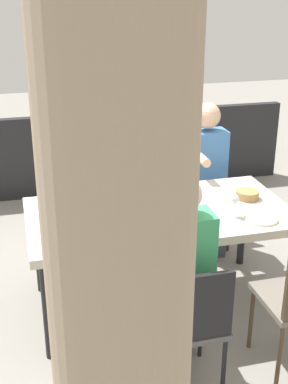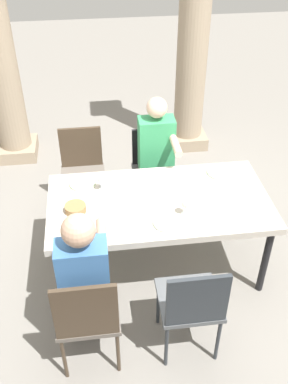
# 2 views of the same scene
# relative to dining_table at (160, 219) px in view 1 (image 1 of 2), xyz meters

# --- Properties ---
(ground_plane) EXTENTS (16.00, 16.00, 0.00)m
(ground_plane) POSITION_rel_dining_table_xyz_m (0.00, 0.00, -0.70)
(ground_plane) COLOR gray
(dining_table) EXTENTS (1.84, 0.96, 0.76)m
(dining_table) POSITION_rel_dining_table_xyz_m (0.00, 0.00, 0.00)
(dining_table) COLOR beige
(dining_table) RESTS_ON ground
(chair_west_south) EXTENTS (0.44, 0.44, 0.95)m
(chair_west_south) POSITION_rel_dining_table_xyz_m (-0.64, -0.91, -0.15)
(chair_west_south) COLOR #6A6158
(chair_west_south) RESTS_ON ground
(chair_mid_north) EXTENTS (0.44, 0.44, 0.86)m
(chair_mid_north) POSITION_rel_dining_table_xyz_m (0.09, 0.90, -0.20)
(chair_mid_north) COLOR #4F4F50
(chair_mid_north) RESTS_ON ground
(chair_mid_south) EXTENTS (0.44, 0.44, 0.93)m
(chair_mid_south) POSITION_rel_dining_table_xyz_m (0.09, -0.90, -0.16)
(chair_mid_south) COLOR #5B5E61
(chair_mid_south) RESTS_ON ground
(diner_woman_green) EXTENTS (0.35, 0.50, 1.32)m
(diner_woman_green) POSITION_rel_dining_table_xyz_m (-0.63, -0.73, 0.01)
(diner_woman_green) COLOR #3F3F4C
(diner_woman_green) RESTS_ON ground
(diner_man_white) EXTENTS (0.35, 0.49, 1.31)m
(diner_man_white) POSITION_rel_dining_table_xyz_m (0.10, 0.71, -0.00)
(diner_man_white) COLOR #3F3F4C
(diner_man_white) RESTS_ON ground
(stone_column_centre) EXTENTS (0.47, 0.47, 2.85)m
(stone_column_centre) POSITION_rel_dining_table_xyz_m (0.72, 2.12, 0.70)
(stone_column_centre) COLOR tan
(stone_column_centre) RESTS_ON ground
(patio_railing) EXTENTS (4.24, 0.10, 0.90)m
(patio_railing) POSITION_rel_dining_table_xyz_m (0.00, -2.32, -0.25)
(patio_railing) COLOR black
(patio_railing) RESTS_ON ground
(plate_0) EXTENTS (0.23, 0.23, 0.02)m
(plate_0) POSITION_rel_dining_table_xyz_m (-0.62, 0.30, 0.07)
(plate_0) COLOR white
(plate_0) RESTS_ON dining_table
(wine_glass_0) EXTENTS (0.08, 0.08, 0.16)m
(wine_glass_0) POSITION_rel_dining_table_xyz_m (-0.46, 0.20, 0.18)
(wine_glass_0) COLOR white
(wine_glass_0) RESTS_ON dining_table
(fork_0) EXTENTS (0.03, 0.17, 0.01)m
(fork_0) POSITION_rel_dining_table_xyz_m (-0.77, 0.30, 0.07)
(fork_0) COLOR silver
(fork_0) RESTS_ON dining_table
(spoon_0) EXTENTS (0.03, 0.17, 0.01)m
(spoon_0) POSITION_rel_dining_table_xyz_m (-0.47, 0.30, 0.07)
(spoon_0) COLOR silver
(spoon_0) RESTS_ON dining_table
(plate_1) EXTENTS (0.22, 0.22, 0.02)m
(plate_1) POSITION_rel_dining_table_xyz_m (0.02, -0.30, 0.07)
(plate_1) COLOR white
(plate_1) RESTS_ON dining_table
(wine_glass_1) EXTENTS (0.07, 0.07, 0.14)m
(wine_glass_1) POSITION_rel_dining_table_xyz_m (0.18, -0.20, 0.17)
(wine_glass_1) COLOR white
(wine_glass_1) RESTS_ON dining_table
(fork_1) EXTENTS (0.02, 0.17, 0.01)m
(fork_1) POSITION_rel_dining_table_xyz_m (-0.13, -0.30, 0.07)
(fork_1) COLOR silver
(fork_1) RESTS_ON dining_table
(spoon_1) EXTENTS (0.03, 0.17, 0.01)m
(spoon_1) POSITION_rel_dining_table_xyz_m (0.17, -0.30, 0.07)
(spoon_1) COLOR silver
(spoon_1) RESTS_ON dining_table
(plate_2) EXTENTS (0.25, 0.25, 0.02)m
(plate_2) POSITION_rel_dining_table_xyz_m (0.61, 0.31, 0.07)
(plate_2) COLOR white
(plate_2) RESTS_ON dining_table
(fork_2) EXTENTS (0.03, 0.17, 0.01)m
(fork_2) POSITION_rel_dining_table_xyz_m (0.46, 0.31, 0.07)
(fork_2) COLOR silver
(fork_2) RESTS_ON dining_table
(spoon_2) EXTENTS (0.03, 0.17, 0.01)m
(spoon_2) POSITION_rel_dining_table_xyz_m (0.76, 0.31, 0.07)
(spoon_2) COLOR silver
(spoon_2) RESTS_ON dining_table
(bread_basket) EXTENTS (0.17, 0.17, 0.06)m
(bread_basket) POSITION_rel_dining_table_xyz_m (-0.69, -0.06, 0.09)
(bread_basket) COLOR #9E7547
(bread_basket) RESTS_ON dining_table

